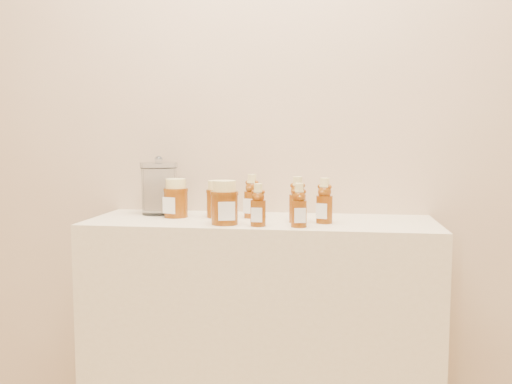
% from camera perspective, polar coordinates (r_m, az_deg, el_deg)
% --- Properties ---
extents(wall_back, '(3.50, 0.02, 2.70)m').
position_cam_1_polar(wall_back, '(2.07, 1.25, 10.33)').
color(wall_back, tan).
rests_on(wall_back, ground).
extents(display_table, '(1.20, 0.40, 0.90)m').
position_cam_1_polar(display_table, '(2.00, 0.49, -15.80)').
color(display_table, beige).
rests_on(display_table, ground).
extents(bear_bottle_back_left, '(0.08, 0.08, 0.18)m').
position_cam_1_polar(bear_bottle_back_left, '(1.92, -0.43, -0.13)').
color(bear_bottle_back_left, '#642C07').
rests_on(bear_bottle_back_left, display_table).
extents(bear_bottle_back_mid, '(0.06, 0.06, 0.17)m').
position_cam_1_polar(bear_bottle_back_mid, '(1.82, 4.39, -0.49)').
color(bear_bottle_back_mid, '#642C07').
rests_on(bear_bottle_back_mid, display_table).
extents(bear_bottle_back_right, '(0.07, 0.07, 0.17)m').
position_cam_1_polar(bear_bottle_back_right, '(1.81, 7.22, -0.60)').
color(bear_bottle_back_right, '#642C07').
rests_on(bear_bottle_back_right, display_table).
extents(bear_bottle_front_left, '(0.06, 0.06, 0.16)m').
position_cam_1_polar(bear_bottle_front_left, '(1.74, 0.23, -1.08)').
color(bear_bottle_front_left, '#642C07').
rests_on(bear_bottle_front_left, display_table).
extents(bear_bottle_front_right, '(0.06, 0.06, 0.16)m').
position_cam_1_polar(bear_bottle_front_right, '(1.73, 4.54, -1.09)').
color(bear_bottle_front_right, '#642C07').
rests_on(bear_bottle_front_right, display_table).
extents(honey_jar_left, '(0.11, 0.11, 0.14)m').
position_cam_1_polar(honey_jar_left, '(1.96, -8.43, -0.63)').
color(honey_jar_left, '#642C07').
rests_on(honey_jar_left, display_table).
extents(honey_jar_back, '(0.10, 0.10, 0.13)m').
position_cam_1_polar(honey_jar_back, '(1.94, -4.05, -0.73)').
color(honey_jar_back, '#642C07').
rests_on(honey_jar_back, display_table).
extents(honey_jar_front, '(0.12, 0.12, 0.14)m').
position_cam_1_polar(honey_jar_front, '(1.78, -3.33, -1.11)').
color(honey_jar_front, '#642C07').
rests_on(honey_jar_front, display_table).
extents(glass_canister, '(0.17, 0.17, 0.21)m').
position_cam_1_polar(glass_canister, '(2.05, -10.16, 0.62)').
color(glass_canister, white).
rests_on(glass_canister, display_table).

